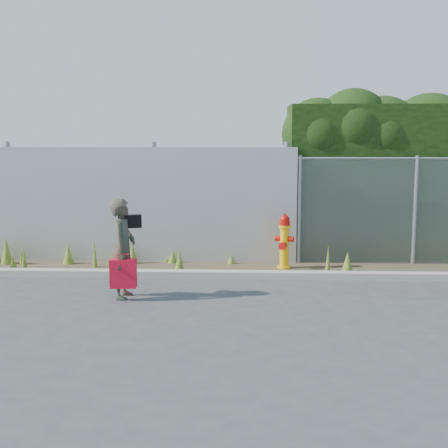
% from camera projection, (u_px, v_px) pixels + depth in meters
% --- Properties ---
extents(ground, '(80.00, 80.00, 0.00)m').
position_uv_depth(ground, '(241.00, 308.00, 8.92)').
color(ground, '#38383A').
rests_on(ground, ground).
extents(curb, '(16.00, 0.22, 0.12)m').
position_uv_depth(curb, '(242.00, 275.00, 10.69)').
color(curb, gray).
rests_on(curb, ground).
extents(weed_strip, '(16.00, 1.33, 0.54)m').
position_uv_depth(weed_strip, '(262.00, 262.00, 11.32)').
color(weed_strip, '#423526').
rests_on(weed_strip, ground).
extents(corrugated_fence, '(8.50, 0.21, 2.30)m').
position_uv_depth(corrugated_fence, '(73.00, 205.00, 11.85)').
color(corrugated_fence, '#B0B2B7').
rests_on(corrugated_fence, ground).
extents(fire_hydrant, '(0.34, 0.31, 1.03)m').
position_uv_depth(fire_hydrant, '(284.00, 242.00, 11.32)').
color(fire_hydrant, '#EEAD0C').
rests_on(fire_hydrant, ground).
extents(woman, '(0.40, 0.57, 1.51)m').
position_uv_depth(woman, '(123.00, 249.00, 9.36)').
color(woman, '#0D583D').
rests_on(woman, ground).
extents(red_tote_bag, '(0.39, 0.14, 0.51)m').
position_uv_depth(red_tote_bag, '(123.00, 274.00, 9.24)').
color(red_tote_bag, '#B60A25').
extents(black_shoulder_bag, '(0.26, 0.11, 0.20)m').
position_uv_depth(black_shoulder_bag, '(132.00, 221.00, 9.41)').
color(black_shoulder_bag, black).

